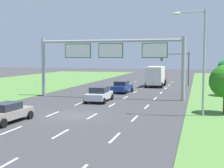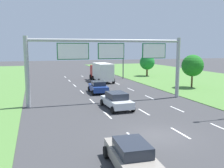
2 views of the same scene
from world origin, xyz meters
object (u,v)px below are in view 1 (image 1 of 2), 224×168
(box_truck, at_px, (156,76))
(street_lamp, at_px, (199,53))
(car_lead_silver, at_px, (99,94))
(sign_gantry, at_px, (110,55))
(car_near_red, at_px, (122,87))
(car_mid_lane, at_px, (7,112))
(traffic_light_mast, at_px, (177,62))

(box_truck, xyz_separation_m, street_lamp, (6.57, -24.79, 3.34))
(car_lead_silver, bearing_deg, sign_gantry, 82.67)
(car_near_red, bearing_deg, box_truck, 75.83)
(car_near_red, xyz_separation_m, car_lead_silver, (-0.39, -8.69, 0.02))
(car_near_red, relative_size, box_truck, 0.56)
(car_lead_silver, distance_m, car_mid_lane, 12.36)
(box_truck, bearing_deg, car_mid_lane, -102.69)
(car_lead_silver, relative_size, traffic_light_mast, 0.79)
(traffic_light_mast, distance_m, street_lamp, 27.79)
(car_mid_lane, height_order, traffic_light_mast, traffic_light_mast)
(car_near_red, distance_m, sign_gantry, 6.97)
(car_lead_silver, height_order, car_mid_lane, car_lead_silver)
(street_lamp, bearing_deg, car_mid_lane, -155.28)
(street_lamp, bearing_deg, car_near_red, 124.29)
(car_near_red, height_order, car_mid_lane, car_near_red)
(car_lead_silver, height_order, street_lamp, street_lamp)
(traffic_light_mast, height_order, street_lamp, street_lamp)
(car_near_red, bearing_deg, traffic_light_mast, 67.54)
(street_lamp, bearing_deg, car_lead_silver, 150.75)
(box_truck, bearing_deg, car_near_red, -107.53)
(car_mid_lane, bearing_deg, car_lead_silver, 77.93)
(car_near_red, relative_size, traffic_light_mast, 0.77)
(car_lead_silver, relative_size, street_lamp, 0.52)
(car_mid_lane, relative_size, street_lamp, 0.52)
(car_lead_silver, xyz_separation_m, traffic_light_mast, (6.70, 21.82, 3.06))
(sign_gantry, bearing_deg, car_lead_silver, -95.78)
(car_mid_lane, distance_m, street_lamp, 15.45)
(car_near_red, distance_m, street_lamp, 17.96)
(car_lead_silver, bearing_deg, car_near_red, 85.91)
(box_truck, xyz_separation_m, sign_gantry, (-3.33, -15.98, 3.21))
(sign_gantry, distance_m, street_lamp, 13.25)
(car_near_red, distance_m, traffic_light_mast, 14.89)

